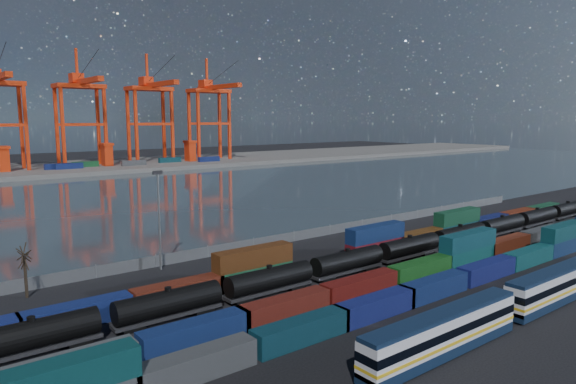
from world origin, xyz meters
TOP-DOWN VIEW (x-y plane):
  - ground at (0.00, 0.00)m, footprint 700.00×700.00m
  - harbor_water at (0.00, 105.00)m, footprint 700.00×700.00m
  - far_quay at (0.00, 210.00)m, footprint 700.00×70.00m
  - passenger_train at (6.28, -21.92)m, footprint 75.42×2.89m
  - container_row_south at (0.17, -10.11)m, footprint 127.31×2.57m
  - container_row_mid at (9.39, -3.49)m, footprint 143.28×2.65m
  - container_row_north at (5.27, 10.28)m, footprint 141.81×2.66m
  - tanker_string at (8.12, 4.90)m, footprint 138.14×3.04m
  - waterfront_fence at (-0.00, 28.00)m, footprint 160.12×0.12m
  - bare_tree at (-50.55, 25.01)m, footprint 1.95×2.03m
  - yard_light_mast at (-30.00, 26.00)m, footprint 1.60×0.40m
  - gantry_cranes at (-7.50, 203.46)m, footprint 197.30×42.82m
  - quay_containers at (-11.00, 195.46)m, footprint 172.58×10.99m
  - straddle_carriers at (-2.50, 200.00)m, footprint 140.00×7.00m

SIDE VIEW (x-z plane):
  - ground at x=0.00m, z-range 0.00..0.00m
  - harbor_water at x=0.00m, z-range 0.01..0.01m
  - far_quay at x=0.00m, z-range 0.00..2.00m
  - waterfront_fence at x=0.00m, z-range -0.10..2.10m
  - container_row_mid at x=9.39m, z-range -1.15..4.49m
  - container_row_south at x=0.17m, z-range -0.91..4.57m
  - container_row_north at x=5.27m, z-range -0.76..4.90m
  - tanker_string at x=8.12m, z-range 0.01..4.35m
  - passenger_train at x=6.28m, z-range 0.01..4.97m
  - quay_containers at x=-11.00m, z-range 2.00..4.60m
  - bare_tree at x=-50.55m, z-range -0.03..7.78m
  - straddle_carriers at x=-2.50m, z-range 2.27..13.37m
  - yard_light_mast at x=-30.00m, z-range 1.00..17.60m
  - gantry_cranes at x=-7.50m, z-range 6.55..64.54m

